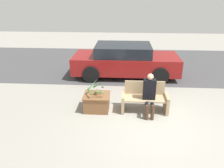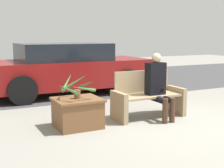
% 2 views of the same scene
% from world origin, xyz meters
% --- Properties ---
extents(ground_plane, '(30.00, 30.00, 0.00)m').
position_xyz_m(ground_plane, '(0.00, 0.00, 0.00)').
color(ground_plane, gray).
extents(road_surface, '(20.00, 6.00, 0.01)m').
position_xyz_m(road_surface, '(0.00, 5.75, 0.00)').
color(road_surface, '#424244').
rests_on(road_surface, ground_plane).
extents(bench, '(1.42, 0.57, 0.91)m').
position_xyz_m(bench, '(-0.24, 0.89, 0.40)').
color(bench, tan).
rests_on(bench, ground_plane).
extents(person_seated, '(0.36, 0.61, 1.27)m').
position_xyz_m(person_seated, '(-0.12, 0.70, 0.68)').
color(person_seated, black).
rests_on(person_seated, ground_plane).
extents(planter_box, '(0.81, 0.72, 0.52)m').
position_xyz_m(planter_box, '(-1.73, 0.85, 0.28)').
color(planter_box, brown).
rests_on(planter_box, ground_plane).
extents(potted_plant, '(0.61, 0.61, 0.43)m').
position_xyz_m(potted_plant, '(-1.73, 0.85, 0.72)').
color(potted_plant, brown).
rests_on(potted_plant, planter_box).
extents(parked_car, '(4.50, 1.98, 1.39)m').
position_xyz_m(parked_car, '(-0.87, 3.96, 0.70)').
color(parked_car, maroon).
rests_on(parked_car, ground_plane).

